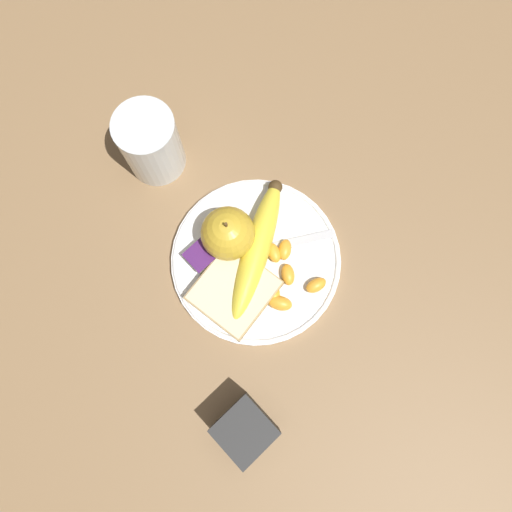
% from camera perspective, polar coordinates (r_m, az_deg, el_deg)
% --- Properties ---
extents(ground_plane, '(3.00, 3.00, 0.00)m').
position_cam_1_polar(ground_plane, '(0.69, 0.00, -0.60)').
color(ground_plane, olive).
extents(plate, '(0.23, 0.23, 0.01)m').
position_cam_1_polar(plate, '(0.69, 0.00, -0.46)').
color(plate, white).
rests_on(plate, ground_plane).
extents(juice_glass, '(0.08, 0.08, 0.11)m').
position_cam_1_polar(juice_glass, '(0.71, -11.73, 12.46)').
color(juice_glass, silver).
rests_on(juice_glass, ground_plane).
extents(apple, '(0.07, 0.07, 0.08)m').
position_cam_1_polar(apple, '(0.65, -3.23, 2.58)').
color(apple, gold).
rests_on(apple, plate).
extents(banana, '(0.19, 0.13, 0.04)m').
position_cam_1_polar(banana, '(0.67, 0.10, 0.88)').
color(banana, yellow).
rests_on(banana, plate).
extents(bread_slice, '(0.11, 0.11, 0.02)m').
position_cam_1_polar(bread_slice, '(0.66, -2.52, -4.01)').
color(bread_slice, tan).
rests_on(bread_slice, plate).
extents(fork, '(0.18, 0.11, 0.00)m').
position_cam_1_polar(fork, '(0.68, -0.29, 0.51)').
color(fork, silver).
rests_on(fork, plate).
extents(jam_packet, '(0.04, 0.04, 0.02)m').
position_cam_1_polar(jam_packet, '(0.68, -6.09, 0.12)').
color(jam_packet, white).
rests_on(jam_packet, plate).
extents(orange_segment_0, '(0.03, 0.04, 0.02)m').
position_cam_1_polar(orange_segment_0, '(0.66, 2.77, -5.40)').
color(orange_segment_0, '#F9A32D').
rests_on(orange_segment_0, plate).
extents(orange_segment_1, '(0.03, 0.03, 0.02)m').
position_cam_1_polar(orange_segment_1, '(0.67, 3.67, -2.13)').
color(orange_segment_1, '#F9A32D').
rests_on(orange_segment_1, plate).
extents(orange_segment_2, '(0.03, 0.03, 0.02)m').
position_cam_1_polar(orange_segment_2, '(0.68, 3.32, 0.74)').
color(orange_segment_2, '#F9A32D').
rests_on(orange_segment_2, plate).
extents(orange_segment_3, '(0.04, 0.03, 0.02)m').
position_cam_1_polar(orange_segment_3, '(0.67, -0.12, -2.37)').
color(orange_segment_3, '#F9A32D').
rests_on(orange_segment_3, plate).
extents(orange_segment_4, '(0.03, 0.02, 0.02)m').
position_cam_1_polar(orange_segment_4, '(0.67, 6.88, -3.33)').
color(orange_segment_4, '#F9A32D').
rests_on(orange_segment_4, plate).
extents(orange_segment_5, '(0.02, 0.03, 0.02)m').
position_cam_1_polar(orange_segment_5, '(0.67, 0.80, -3.39)').
color(orange_segment_5, '#F9A32D').
rests_on(orange_segment_5, plate).
extents(orange_segment_6, '(0.03, 0.03, 0.02)m').
position_cam_1_polar(orange_segment_6, '(0.68, 2.06, 0.37)').
color(orange_segment_6, '#F9A32D').
rests_on(orange_segment_6, plate).
extents(orange_segment_7, '(0.03, 0.03, 0.02)m').
position_cam_1_polar(orange_segment_7, '(0.67, 2.06, -4.43)').
color(orange_segment_7, '#F9A32D').
rests_on(orange_segment_7, plate).
extents(condiment_caddy, '(0.06, 0.06, 0.06)m').
position_cam_1_polar(condiment_caddy, '(0.65, -1.28, -19.22)').
color(condiment_caddy, '#2D2D2D').
rests_on(condiment_caddy, ground_plane).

